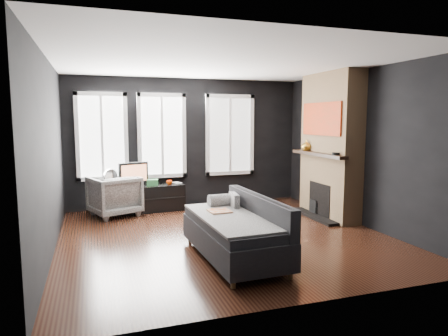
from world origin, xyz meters
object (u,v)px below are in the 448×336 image
object	(u,v)px
mug	(169,182)
armchair	(114,194)
sofa	(234,228)
mantel_vase	(306,146)
media_console	(145,199)
monitor	(134,173)
book	(174,179)

from	to	relation	value
mug	armchair	bearing A→B (deg)	-173.67
sofa	mantel_vase	size ratio (longest dim) A/B	9.13
armchair	media_console	bearing A→B (deg)	173.17
monitor	book	world-z (taller)	monitor
media_console	mantel_vase	bearing A→B (deg)	-24.56
media_console	book	size ratio (longest dim) A/B	7.62
book	armchair	bearing A→B (deg)	-169.21
mug	mantel_vase	xyz separation A→B (m)	(2.53, -1.02, 0.75)
armchair	monitor	distance (m)	0.54
armchair	mantel_vase	distance (m)	3.84
monitor	book	size ratio (longest dim) A/B	3.02
armchair	mug	size ratio (longest dim) A/B	7.61
monitor	armchair	bearing A→B (deg)	174.24
media_console	monitor	distance (m)	0.58
monitor	mantel_vase	world-z (taller)	mantel_vase
sofa	media_console	distance (m)	3.22
sofa	book	world-z (taller)	sofa
sofa	book	distance (m)	3.22
monitor	book	distance (m)	0.85
mug	media_console	bearing A→B (deg)	176.60
media_console	mantel_vase	distance (m)	3.37
armchair	monitor	xyz separation A→B (m)	(0.38, 0.09, 0.37)
mantel_vase	armchair	bearing A→B (deg)	166.06
sofa	book	bearing A→B (deg)	90.82
mug	book	size ratio (longest dim) A/B	0.56
book	sofa	bearing A→B (deg)	-86.92
armchair	book	xyz separation A→B (m)	(1.20, 0.23, 0.20)
mug	book	bearing A→B (deg)	44.22
armchair	monitor	size ratio (longest dim) A/B	1.40
sofa	mug	xyz separation A→B (m)	(-0.28, 3.10, 0.17)
armchair	media_console	size ratio (longest dim) A/B	0.56
book	monitor	bearing A→B (deg)	-170.34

